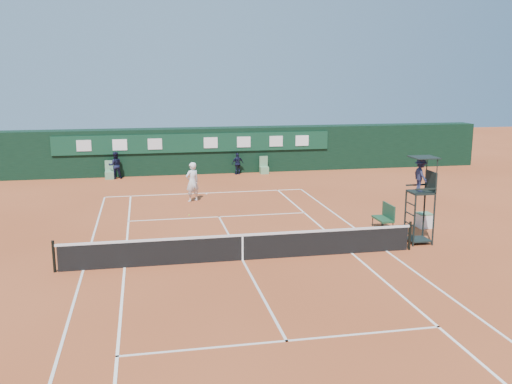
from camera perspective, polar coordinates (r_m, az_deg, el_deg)
ground at (r=20.50m, az=-1.35°, el=-6.84°), size 90.00×90.00×0.00m
court_lines at (r=20.50m, az=-1.35°, el=-6.82°), size 11.05×23.85×0.01m
tennis_net at (r=20.34m, az=-1.36°, el=-5.48°), size 12.90×0.10×1.10m
back_wall at (r=38.36m, az=-6.18°, el=4.16°), size 40.00×1.65×3.00m
linesman_chair_left at (r=37.22m, az=-14.43°, el=1.77°), size 0.55×0.50×1.15m
linesman_chair_right at (r=37.96m, az=0.81°, el=2.33°), size 0.55×0.50×1.15m
umpire_chair at (r=22.84m, az=16.19°, el=1.01°), size 0.96×0.95×3.42m
player_bench at (r=24.95m, az=12.81°, el=-2.31°), size 0.56×1.20×1.10m
tennis_bag at (r=23.54m, az=14.12°, el=-4.38°), size 0.59×0.79×0.27m
cooler at (r=25.70m, az=16.46°, el=-2.72°), size 0.57×0.57×0.65m
tennis_ball at (r=26.90m, az=-6.71°, el=-2.32°), size 0.06×0.06×0.06m
player at (r=29.71m, az=-6.38°, el=1.01°), size 0.89×0.78×2.06m
ball_kid_left at (r=37.07m, az=-13.89°, el=2.61°), size 0.91×0.75×1.72m
ball_kid_right at (r=37.62m, az=-1.85°, el=2.86°), size 0.91×0.58×1.43m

